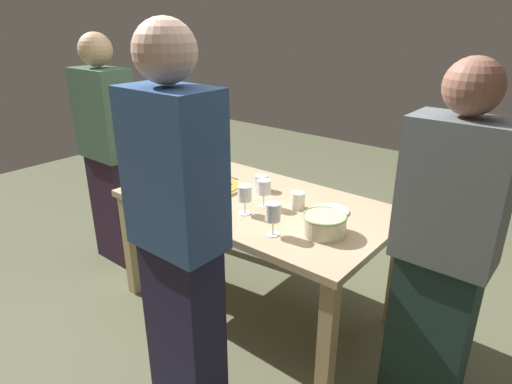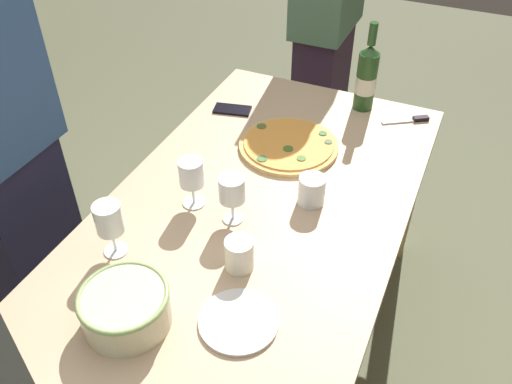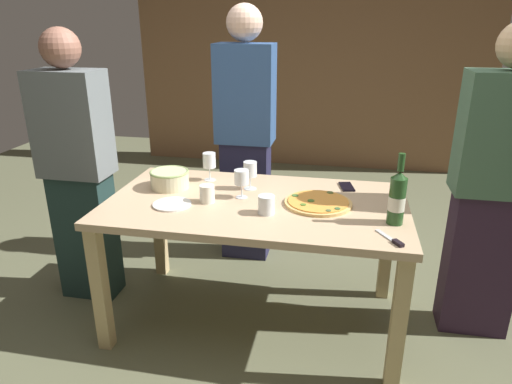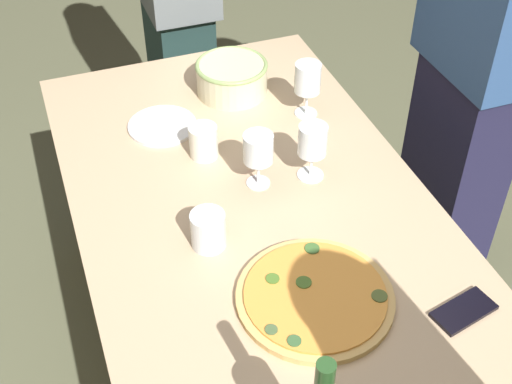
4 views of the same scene
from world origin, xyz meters
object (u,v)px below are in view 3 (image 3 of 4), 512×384
object	(u,v)px
cup_ceramic	(266,205)
person_guest_right	(245,136)
dining_table	(256,217)
wine_bottle	(397,197)
pizza_knife	(393,240)
person_host	(494,189)
serving_bowl	(170,178)
wine_glass_by_bottle	(250,170)
wine_glass_far_left	(209,161)
cup_amber	(207,194)
wine_glass_near_pizza	(241,179)
pizza	(318,203)
person_guest_left	(78,170)
side_plate	(172,204)
cell_phone	(347,187)

from	to	relation	value
cup_ceramic	person_guest_right	size ratio (longest dim) A/B	0.05
dining_table	wine_bottle	distance (m)	0.76
wine_bottle	pizza_knife	world-z (taller)	wine_bottle
pizza_knife	person_host	distance (m)	0.76
serving_bowl	wine_glass_by_bottle	distance (m)	0.47
wine_glass_by_bottle	person_guest_right	world-z (taller)	person_guest_right
wine_glass_far_left	cup_amber	xyz separation A→B (m)	(0.09, -0.35, -0.07)
wine_glass_by_bottle	person_host	distance (m)	1.29
dining_table	wine_bottle	xyz separation A→B (m)	(0.71, -0.15, 0.23)
serving_bowl	cup_ceramic	size ratio (longest dim) A/B	2.35
dining_table	wine_glass_near_pizza	world-z (taller)	wine_glass_near_pizza
pizza	wine_glass_near_pizza	size ratio (longest dim) A/B	2.25
pizza_knife	serving_bowl	bearing A→B (deg)	159.25
pizza_knife	person_guest_left	distance (m)	1.83
cup_ceramic	wine_glass_near_pizza	bearing A→B (deg)	132.05
pizza	wine_bottle	size ratio (longest dim) A/B	1.02
wine_glass_far_left	side_plate	bearing A→B (deg)	-100.85
wine_glass_near_pizza	side_plate	bearing A→B (deg)	-152.12
person_guest_left	wine_glass_far_left	bearing A→B (deg)	19.33
wine_bottle	cup_ceramic	xyz separation A→B (m)	(-0.62, -0.00, -0.08)
cup_ceramic	cell_phone	size ratio (longest dim) A/B	0.66
pizza	cell_phone	distance (m)	0.33
pizza	cup_ceramic	xyz separation A→B (m)	(-0.25, -0.17, 0.04)
pizza_knife	dining_table	bearing A→B (deg)	153.10
person_host	person_guest_left	xyz separation A→B (m)	(-2.31, -0.09, -0.02)
pizza	pizza_knife	world-z (taller)	pizza
cup_amber	dining_table	bearing A→B (deg)	13.81
cup_ceramic	cup_amber	bearing A→B (deg)	165.12
pizza	side_plate	xyz separation A→B (m)	(-0.75, -0.16, -0.01)
cell_phone	person_host	size ratio (longest dim) A/B	0.09
wine_glass_near_pizza	person_guest_right	size ratio (longest dim) A/B	0.09
cell_phone	person_host	xyz separation A→B (m)	(0.74, -0.13, 0.09)
serving_bowl	wine_bottle	xyz separation A→B (m)	(1.24, -0.26, 0.08)
dining_table	person_guest_left	bearing A→B (deg)	175.58
pizza_knife	person_host	xyz separation A→B (m)	(0.54, 0.52, 0.09)
person_guest_left	person_guest_right	xyz separation A→B (m)	(0.86, 0.70, 0.08)
pizza	person_host	size ratio (longest dim) A/B	0.21
wine_glass_far_left	wine_glass_by_bottle	bearing A→B (deg)	-20.65
wine_glass_far_left	cell_phone	distance (m)	0.82
wine_bottle	person_guest_left	xyz separation A→B (m)	(-1.80, 0.23, -0.05)
wine_bottle	pizza_knife	distance (m)	0.24
side_plate	serving_bowl	bearing A→B (deg)	113.03
cell_phone	pizza_knife	distance (m)	0.69
person_guest_left	person_guest_right	distance (m)	1.11
wine_glass_near_pizza	pizza_knife	distance (m)	0.87
pizza_knife	person_guest_right	size ratio (longest dim) A/B	0.09
cup_ceramic	pizza	bearing A→B (deg)	34.66
person_guest_right	cup_amber	bearing A→B (deg)	-17.81
wine_glass_by_bottle	wine_glass_far_left	size ratio (longest dim) A/B	0.95
wine_bottle	side_plate	xyz separation A→B (m)	(-1.13, 0.01, -0.13)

